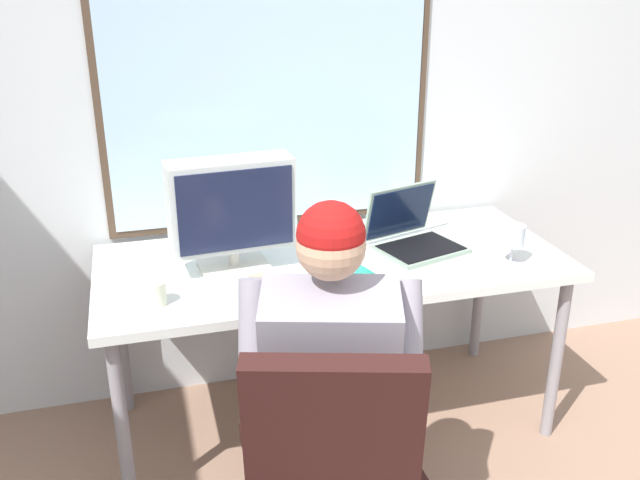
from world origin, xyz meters
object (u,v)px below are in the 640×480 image
Objects in this scene: laptop at (411,231)px; cd_case at (354,275)px; person_seated at (330,375)px; crt_monitor at (232,207)px; desk at (333,273)px; office_chair at (333,461)px; wine_glass at (513,237)px; coffee_mug at (155,293)px.

laptop is 0.38m from cd_case.
crt_monitor is (-0.19, 0.63, 0.35)m from person_seated.
laptop is at bearing 34.98° from cd_case.
laptop is at bearing 6.62° from desk.
desk is 0.91m from office_chair.
person_seated is 0.51m from cd_case.
laptop is at bearing 56.71° from office_chair.
cd_case is (-0.31, -0.22, -0.06)m from laptop.
crt_monitor reaches higher than office_chair.
desk is 0.70m from wine_glass.
wine_glass is at bearing -12.27° from crt_monitor.
office_chair is 0.76× the size of person_seated.
wine_glass is (0.90, 0.64, 0.33)m from office_chair.
person_seated is at bearing -40.09° from coffee_mug.
office_chair is at bearing -106.34° from desk.
person_seated is 8.13× the size of wine_glass.
office_chair reaches higher than cd_case.
crt_monitor is 5.67× the size of coffee_mug.
crt_monitor is at bearing 106.97° from person_seated.
crt_monitor is 0.51m from cd_case.
crt_monitor reaches higher than coffee_mug.
cd_case is at bearing 63.72° from person_seated.
wine_glass is (0.65, -0.22, 0.17)m from desk.
office_chair is 0.83m from coffee_mug.
crt_monitor reaches higher than laptop.
laptop is (0.59, 0.90, 0.29)m from office_chair.
person_seated reaches higher than laptop.
laptop is at bearing 139.92° from wine_glass.
coffee_mug is at bearing -166.36° from laptop.
office_chair reaches higher than coffee_mug.
coffee_mug is (-1.33, 0.01, -0.06)m from wine_glass.
desk is 0.72m from coffee_mug.
cd_case is at bearing -81.01° from desk.
desk is at bearing 161.31° from wine_glass.
wine_glass is at bearing -40.08° from laptop.
cd_case is at bearing -145.02° from laptop.
office_chair is 5.52× the size of cd_case.
office_chair is at bearing -81.55° from crt_monitor.
wine_glass is 1.88× the size of coffee_mug.
person_seated is 0.86m from laptop.
coffee_mug is (-0.49, 0.41, 0.15)m from person_seated.
laptop is at bearing 51.28° from person_seated.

